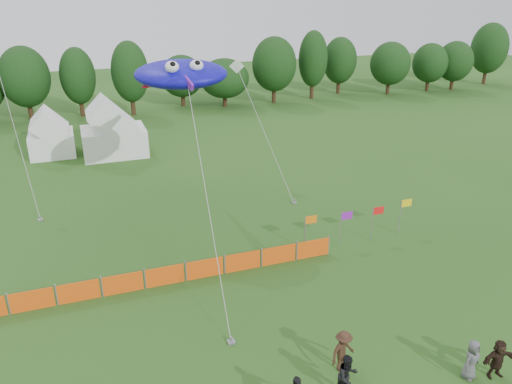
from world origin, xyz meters
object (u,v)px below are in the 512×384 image
object	(u,v)px
barrier_fence	(165,276)
stingray_kite	(180,73)
spectator_c	(343,351)
spectator_b	(347,377)
tent_right	(113,133)
tent_left	(51,136)
spectator_f	(498,359)
spectator_e	(471,360)

from	to	relation	value
barrier_fence	stingray_kite	size ratio (longest dim) A/B	0.93
spectator_c	spectator_b	bearing A→B (deg)	-131.16
tent_right	barrier_fence	xyz separation A→B (m)	(0.32, -21.86, -1.41)
spectator_c	stingray_kite	size ratio (longest dim) A/B	0.09
tent_left	spectator_c	xyz separation A→B (m)	(10.64, -31.69, -0.77)
stingray_kite	tent_right	bearing A→B (deg)	101.86
spectator_c	stingray_kite	distance (m)	17.55
tent_left	spectator_c	world-z (taller)	tent_left
tent_right	stingray_kite	world-z (taller)	stingray_kite
barrier_fence	spectator_f	distance (m)	14.79
barrier_fence	stingray_kite	xyz separation A→B (m)	(2.76, 7.20, 8.50)
spectator_b	tent_right	bearing A→B (deg)	89.12
tent_left	spectator_c	bearing A→B (deg)	-71.44
barrier_fence	stingray_kite	bearing A→B (deg)	69.06
spectator_c	barrier_fence	bearing A→B (deg)	104.24
spectator_b	spectator_c	distance (m)	1.33
spectator_c	stingray_kite	xyz separation A→B (m)	(-2.51, 15.35, 8.12)
spectator_f	stingray_kite	xyz separation A→B (m)	(-7.76, 17.60, 8.20)
tent_left	tent_right	size ratio (longest dim) A/B	0.69
spectator_b	spectator_f	distance (m)	5.85
tent_left	barrier_fence	world-z (taller)	tent_left
tent_left	spectator_e	world-z (taller)	tent_left
spectator_c	spectator_f	bearing A→B (deg)	-41.80
barrier_fence	spectator_e	distance (m)	13.91
barrier_fence	spectator_f	bearing A→B (deg)	-44.69
tent_right	spectator_e	world-z (taller)	tent_right
stingray_kite	spectator_c	bearing A→B (deg)	-80.72
barrier_fence	spectator_b	xyz separation A→B (m)	(4.76, -9.38, 0.39)
spectator_f	barrier_fence	bearing A→B (deg)	140.97
tent_right	spectator_f	world-z (taller)	tent_right
barrier_fence	spectator_b	size ratio (longest dim) A/B	10.09
tent_left	spectator_e	distance (m)	36.82
tent_right	stingray_kite	xyz separation A→B (m)	(3.08, -14.66, 7.09)
tent_left	spectator_f	bearing A→B (deg)	-64.91
tent_left	spectator_b	size ratio (longest dim) A/B	2.08
spectator_c	tent_right	bearing A→B (deg)	81.94
tent_right	spectator_f	size ratio (longest dim) A/B	3.34
barrier_fence	tent_right	bearing A→B (deg)	90.85
spectator_e	tent_left	bearing A→B (deg)	93.24
tent_right	tent_left	bearing A→B (deg)	161.64
tent_right	spectator_c	xyz separation A→B (m)	(5.59, -30.02, -1.03)
tent_left	spectator_b	world-z (taller)	tent_left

